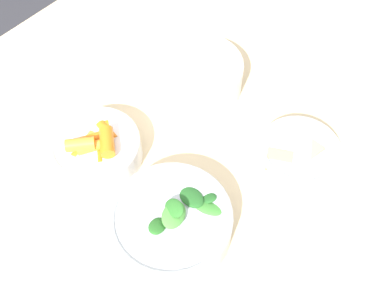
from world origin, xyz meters
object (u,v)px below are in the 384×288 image
at_px(bowl_cookies, 299,152).
at_px(ruler, 52,29).
at_px(bowl_carrots, 96,148).
at_px(bowl_beans_hotdog, 197,75).
at_px(bowl_greens, 172,221).

height_order(bowl_cookies, ruler, bowl_cookies).
bearing_deg(bowl_carrots, bowl_beans_hotdog, -7.13).
distance_m(bowl_carrots, bowl_greens, 0.19).
distance_m(bowl_cookies, ruler, 0.60).
distance_m(bowl_greens, bowl_cookies, 0.25).
bearing_deg(bowl_cookies, bowl_carrots, 128.01).
height_order(bowl_carrots, ruler, bowl_carrots).
bearing_deg(bowl_carrots, bowl_greens, -97.25).
distance_m(bowl_carrots, bowl_cookies, 0.35).
relative_size(bowl_carrots, bowl_beans_hotdog, 0.88).
relative_size(bowl_greens, bowl_cookies, 1.31).
height_order(bowl_greens, ruler, bowl_greens).
distance_m(bowl_greens, bowl_beans_hotdog, 0.31).
relative_size(bowl_carrots, bowl_cookies, 1.09).
bearing_deg(ruler, bowl_greens, -110.95).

